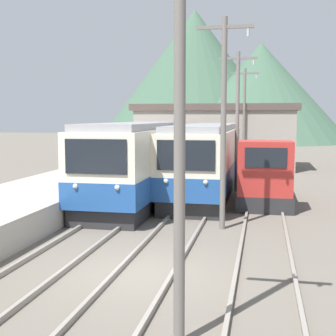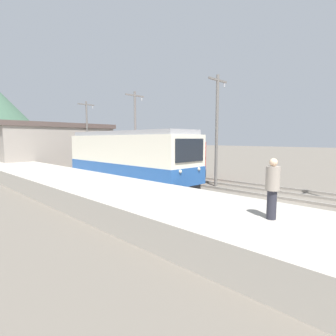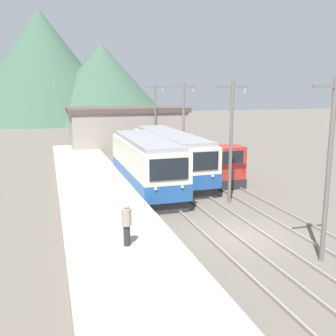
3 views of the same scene
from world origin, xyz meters
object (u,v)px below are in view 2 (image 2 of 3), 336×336
(commuter_train_left, at_px, (129,161))
(commuter_train_center, at_px, (130,157))
(person_on_platform, at_px, (272,186))
(catenary_mast_distant, at_px, (87,132))
(shunting_locomotive, at_px, (175,163))
(catenary_mast_far, at_px, (135,130))
(catenary_mast_mid, at_px, (217,127))

(commuter_train_left, relative_size, commuter_train_center, 0.80)
(commuter_train_left, relative_size, person_on_platform, 6.33)
(commuter_train_left, bearing_deg, commuter_train_center, 51.42)
(catenary_mast_distant, xyz_separation_m, person_on_platform, (-7.85, -24.70, -2.11))
(shunting_locomotive, xyz_separation_m, catenary_mast_distant, (-1.49, 12.25, 2.84))
(shunting_locomotive, xyz_separation_m, catenary_mast_far, (-1.49, 3.49, 2.84))
(commuter_train_center, height_order, catenary_mast_far, catenary_mast_far)
(commuter_train_center, height_order, shunting_locomotive, commuter_train_center)
(commuter_train_left, distance_m, shunting_locomotive, 5.94)
(commuter_train_center, xyz_separation_m, catenary_mast_mid, (1.51, -7.61, 2.36))
(catenary_mast_distant, distance_m, person_on_platform, 26.00)
(commuter_train_center, bearing_deg, commuter_train_left, -128.58)
(shunting_locomotive, bearing_deg, person_on_platform, -126.90)
(shunting_locomotive, relative_size, catenary_mast_distant, 0.76)
(commuter_train_center, distance_m, catenary_mast_far, 3.03)
(catenary_mast_mid, distance_m, catenary_mast_distant, 17.52)
(catenary_mast_mid, height_order, catenary_mast_distant, same)
(commuter_train_center, relative_size, shunting_locomotive, 2.38)
(commuter_train_center, height_order, catenary_mast_distant, catenary_mast_distant)
(catenary_mast_far, bearing_deg, commuter_train_left, -132.72)
(catenary_mast_mid, relative_size, catenary_mast_distant, 1.00)
(commuter_train_left, xyz_separation_m, catenary_mast_mid, (4.31, -4.10, 2.31))
(commuter_train_left, height_order, commuter_train_center, commuter_train_left)
(catenary_mast_mid, bearing_deg, catenary_mast_far, 90.00)
(commuter_train_left, relative_size, shunting_locomotive, 1.92)
(catenary_mast_far, height_order, person_on_platform, catenary_mast_far)
(catenary_mast_far, relative_size, person_on_platform, 4.36)
(catenary_mast_far, distance_m, person_on_platform, 17.89)
(shunting_locomotive, bearing_deg, commuter_train_center, 142.12)
(catenary_mast_distant, bearing_deg, catenary_mast_mid, -90.00)
(commuter_train_center, height_order, catenary_mast_mid, catenary_mast_mid)
(person_on_platform, bearing_deg, catenary_mast_distant, 72.36)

